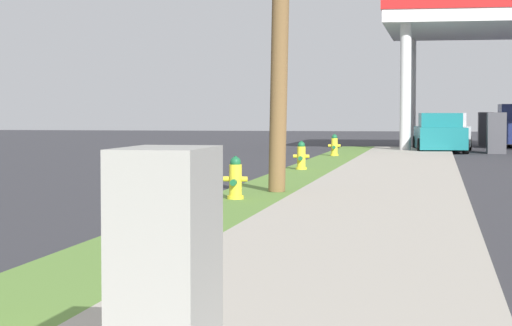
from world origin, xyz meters
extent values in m
cylinder|color=yellow|center=(0.60, 13.27, 0.15)|extent=(0.29, 0.29, 0.06)
cylinder|color=yellow|center=(0.60, 13.27, 0.42)|extent=(0.22, 0.22, 0.60)
sphere|color=#196038|center=(0.60, 13.27, 0.76)|extent=(0.19, 0.19, 0.19)
cylinder|color=#196038|center=(0.60, 13.27, 0.84)|extent=(0.06, 0.06, 0.05)
cylinder|color=yellow|center=(0.44, 13.27, 0.47)|extent=(0.10, 0.09, 0.09)
cylinder|color=yellow|center=(0.76, 13.27, 0.47)|extent=(0.10, 0.09, 0.09)
cylinder|color=#196038|center=(0.60, 13.10, 0.42)|extent=(0.11, 0.12, 0.11)
cylinder|color=yellow|center=(0.54, 22.33, 0.15)|extent=(0.29, 0.29, 0.06)
cylinder|color=yellow|center=(0.54, 22.33, 0.42)|extent=(0.22, 0.22, 0.60)
sphere|color=#196038|center=(0.54, 22.33, 0.76)|extent=(0.19, 0.19, 0.19)
cylinder|color=#196038|center=(0.54, 22.33, 0.84)|extent=(0.06, 0.06, 0.05)
cylinder|color=yellow|center=(0.38, 22.33, 0.47)|extent=(0.10, 0.09, 0.09)
cylinder|color=yellow|center=(0.70, 22.33, 0.47)|extent=(0.10, 0.09, 0.09)
cylinder|color=#196038|center=(0.54, 22.16, 0.42)|extent=(0.11, 0.12, 0.11)
cylinder|color=yellow|center=(0.58, 30.61, 0.15)|extent=(0.29, 0.29, 0.06)
cylinder|color=yellow|center=(0.58, 30.61, 0.42)|extent=(0.22, 0.22, 0.60)
sphere|color=#196038|center=(0.58, 30.61, 0.76)|extent=(0.19, 0.19, 0.19)
cylinder|color=#196038|center=(0.58, 30.61, 0.84)|extent=(0.06, 0.06, 0.05)
cylinder|color=yellow|center=(0.42, 30.61, 0.47)|extent=(0.10, 0.09, 0.09)
cylinder|color=yellow|center=(0.74, 30.61, 0.47)|extent=(0.10, 0.09, 0.09)
cylinder|color=#196038|center=(0.58, 30.44, 0.42)|extent=(0.11, 0.12, 0.11)
cube|color=gray|center=(2.66, 1.17, 0.79)|extent=(0.45, 0.75, 1.33)
cylinder|color=silver|center=(2.80, 36.47, 2.54)|extent=(0.44, 0.44, 5.08)
cylinder|color=silver|center=(2.80, 45.28, 2.54)|extent=(0.44, 0.44, 5.08)
cube|color=white|center=(6.31, 40.87, 5.33)|extent=(8.82, 10.62, 0.50)
cube|color=red|center=(6.31, 40.87, 5.76)|extent=(8.92, 10.72, 0.36)
cube|color=#47474C|center=(6.31, 36.47, 0.80)|extent=(0.70, 1.10, 1.60)
cube|color=#47474C|center=(6.31, 45.28, 0.80)|extent=(0.70, 1.10, 1.60)
cube|color=#BCBCC1|center=(4.38, 40.87, 0.59)|extent=(2.07, 4.60, 0.85)
cube|color=#BCBCC1|center=(4.39, 40.65, 1.29)|extent=(1.71, 2.11, 0.56)
cylinder|color=black|center=(3.42, 42.52, 0.30)|extent=(0.25, 0.61, 0.60)
cylinder|color=black|center=(5.14, 42.62, 0.30)|extent=(0.25, 0.61, 0.60)
cylinder|color=black|center=(3.61, 39.13, 0.30)|extent=(0.25, 0.61, 0.60)
cylinder|color=black|center=(5.33, 39.23, 0.30)|extent=(0.25, 0.61, 0.60)
cube|color=#197075|center=(4.13, 37.37, 0.59)|extent=(2.16, 4.63, 0.85)
cube|color=#197075|center=(4.15, 37.15, 1.29)|extent=(1.75, 2.14, 0.56)
cylinder|color=black|center=(3.15, 39.00, 0.30)|extent=(0.27, 0.62, 0.60)
cylinder|color=black|center=(4.86, 39.14, 0.30)|extent=(0.27, 0.62, 0.60)
cylinder|color=black|center=(3.41, 35.61, 0.30)|extent=(0.27, 0.62, 0.60)
cylinder|color=black|center=(5.12, 35.75, 0.30)|extent=(0.27, 0.62, 0.60)
cylinder|color=black|center=(6.82, 42.07, 0.38)|extent=(0.24, 0.77, 0.76)
cylinder|color=black|center=(6.70, 46.37, 0.38)|extent=(0.24, 0.77, 0.76)
camera|label=1|loc=(4.04, -3.92, 1.64)|focal=71.09mm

